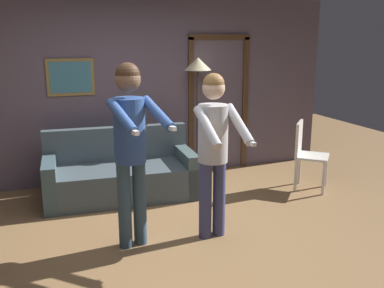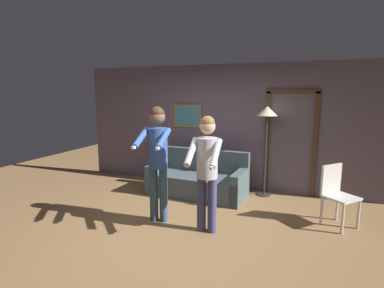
% 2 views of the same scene
% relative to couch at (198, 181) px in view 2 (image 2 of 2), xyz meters
% --- Properties ---
extents(ground_plane, '(12.00, 12.00, 0.00)m').
position_rel_couch_xyz_m(ground_plane, '(0.22, -1.52, -0.28)').
color(ground_plane, olive).
extents(back_wall_assembly, '(6.40, 0.10, 2.60)m').
position_rel_couch_xyz_m(back_wall_assembly, '(0.24, 0.74, 1.02)').
color(back_wall_assembly, '#5F5363').
rests_on(back_wall_assembly, ground_plane).
extents(couch, '(1.94, 0.95, 0.87)m').
position_rel_couch_xyz_m(couch, '(0.00, 0.00, 0.00)').
color(couch, '#455259').
rests_on(couch, ground_plane).
extents(torchiere_lamp, '(0.39, 0.39, 1.76)m').
position_rel_couch_xyz_m(torchiere_lamp, '(1.24, 0.45, 1.24)').
color(torchiere_lamp, '#332D28').
rests_on(torchiere_lamp, ground_plane).
extents(person_standing_left, '(0.52, 0.76, 1.81)m').
position_rel_couch_xyz_m(person_standing_left, '(-0.14, -1.42, 0.84)').
color(person_standing_left, '#365065').
rests_on(person_standing_left, ground_plane).
extents(person_standing_right, '(0.47, 0.64, 1.70)m').
position_rel_couch_xyz_m(person_standing_right, '(0.68, -1.49, 0.75)').
color(person_standing_right, '#3D4272').
rests_on(person_standing_right, ground_plane).
extents(dining_chair_distant, '(0.59, 0.59, 0.93)m').
position_rel_couch_xyz_m(dining_chair_distant, '(2.44, -0.55, 0.25)').
color(dining_chair_distant, silver).
rests_on(dining_chair_distant, ground_plane).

